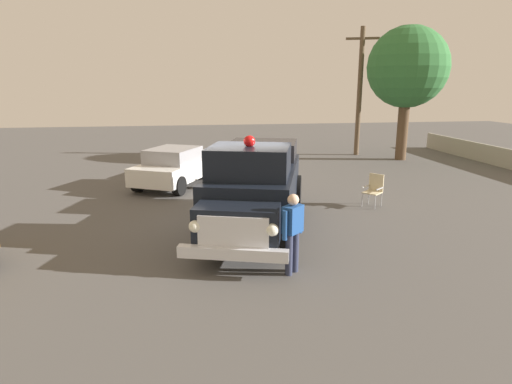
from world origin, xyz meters
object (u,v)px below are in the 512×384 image
(classic_hot_rod, at_px, (178,165))
(spectator_standing, at_px, (293,228))
(lawn_chair_near_truck, at_px, (259,173))
(lawn_chair_spare, at_px, (235,154))
(lawn_chair_by_car, at_px, (374,188))
(spectator_seated, at_px, (256,170))
(vintage_fire_truck, at_px, (255,184))
(oak_tree_right, at_px, (408,68))
(utility_pole, at_px, (360,90))

(classic_hot_rod, distance_m, spectator_standing, 8.86)
(lawn_chair_near_truck, bearing_deg, lawn_chair_spare, 4.95)
(lawn_chair_by_car, bearing_deg, spectator_seated, 49.66)
(vintage_fire_truck, height_order, oak_tree_right, oak_tree_right)
(lawn_chair_spare, height_order, oak_tree_right, oak_tree_right)
(lawn_chair_spare, xyz_separation_m, utility_pole, (2.42, -6.95, 2.88))
(classic_hot_rod, bearing_deg, lawn_chair_spare, -36.85)
(spectator_seated, bearing_deg, spectator_standing, 176.95)
(lawn_chair_spare, bearing_deg, spectator_seated, -176.63)
(vintage_fire_truck, distance_m, spectator_seated, 4.41)
(lawn_chair_near_truck, height_order, lawn_chair_spare, same)
(lawn_chair_by_car, bearing_deg, utility_pole, -18.67)
(lawn_chair_near_truck, xyz_separation_m, oak_tree_right, (5.18, -8.21, 3.95))
(oak_tree_right, bearing_deg, lawn_chair_by_car, 148.11)
(lawn_chair_by_car, distance_m, utility_pole, 10.77)
(classic_hot_rod, xyz_separation_m, lawn_chair_by_car, (-4.00, -6.19, -0.16))
(oak_tree_right, xyz_separation_m, utility_pole, (1.83, 1.66, -1.07))
(spectator_standing, xyz_separation_m, utility_pole, (14.35, -7.07, 2.50))
(vintage_fire_truck, bearing_deg, spectator_standing, -174.37)
(spectator_standing, bearing_deg, lawn_chair_spare, -0.59)
(classic_hot_rod, xyz_separation_m, oak_tree_right, (4.00, -11.17, 3.79))
(spectator_seated, relative_size, oak_tree_right, 0.20)
(spectator_standing, height_order, utility_pole, utility_pole)
(spectator_seated, xyz_separation_m, oak_tree_right, (5.15, -8.34, 3.84))
(lawn_chair_near_truck, height_order, lawn_chair_by_car, same)
(lawn_chair_by_car, bearing_deg, oak_tree_right, -31.89)
(utility_pole, bearing_deg, oak_tree_right, -137.76)
(lawn_chair_spare, height_order, utility_pole, utility_pole)
(lawn_chair_by_car, distance_m, spectator_standing, 5.88)
(spectator_standing, bearing_deg, classic_hot_rod, 15.96)
(classic_hot_rod, bearing_deg, oak_tree_right, -70.27)
(lawn_chair_by_car, bearing_deg, spectator_standing, 140.28)
(lawn_chair_by_car, xyz_separation_m, spectator_seated, (2.85, 3.36, 0.11))
(utility_pole, bearing_deg, spectator_seated, 136.27)
(spectator_seated, distance_m, utility_pole, 10.05)
(vintage_fire_truck, distance_m, oak_tree_right, 13.51)
(oak_tree_right, bearing_deg, spectator_seated, 121.72)
(vintage_fire_truck, distance_m, lawn_chair_by_car, 4.35)
(classic_hot_rod, relative_size, lawn_chair_near_truck, 4.63)
(vintage_fire_truck, relative_size, spectator_seated, 4.90)
(lawn_chair_by_car, relative_size, spectator_standing, 0.61)
(classic_hot_rod, bearing_deg, utility_pole, -58.47)
(lawn_chair_by_car, xyz_separation_m, oak_tree_right, (8.01, -4.98, 3.95))
(lawn_chair_near_truck, distance_m, oak_tree_right, 10.48)
(classic_hot_rod, height_order, spectator_seated, classic_hot_rod)
(lawn_chair_spare, distance_m, spectator_standing, 11.94)
(vintage_fire_truck, bearing_deg, lawn_chair_near_truck, -10.80)
(lawn_chair_spare, xyz_separation_m, oak_tree_right, (0.59, -8.61, 3.95))
(lawn_chair_near_truck, xyz_separation_m, spectator_standing, (-7.34, 0.52, 0.37))
(lawn_chair_by_car, height_order, lawn_chair_spare, same)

